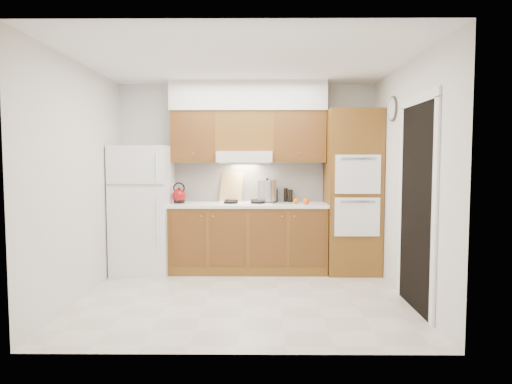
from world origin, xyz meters
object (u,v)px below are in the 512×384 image
(fridge, at_px, (143,210))
(stock_pot, at_px, (267,191))
(kettle, at_px, (179,196))
(oven_cabinet, at_px, (352,192))

(fridge, bearing_deg, stock_pot, 4.32)
(kettle, height_order, stock_pot, stock_pot)
(fridge, xyz_separation_m, stock_pot, (1.69, 0.13, 0.25))
(oven_cabinet, height_order, kettle, oven_cabinet)
(fridge, bearing_deg, kettle, 4.62)
(stock_pot, bearing_deg, oven_cabinet, -4.59)
(oven_cabinet, bearing_deg, kettle, 179.89)
(kettle, bearing_deg, fridge, -166.45)
(oven_cabinet, relative_size, kettle, 11.68)
(kettle, distance_m, stock_pot, 1.21)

